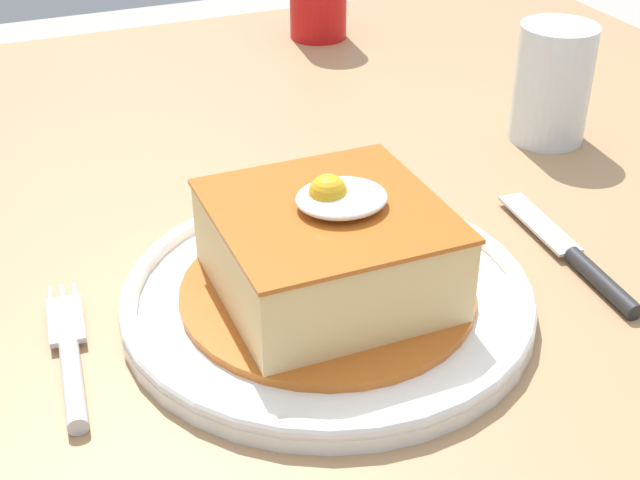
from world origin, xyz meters
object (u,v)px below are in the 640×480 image
object	(u,v)px
main_plate	(332,295)
fork	(71,362)
knife	(583,264)
drinking_glass	(551,91)

from	to	relation	value
main_plate	fork	bearing A→B (deg)	179.89
knife	drinking_glass	world-z (taller)	drinking_glass
fork	main_plate	bearing A→B (deg)	-0.11
drinking_glass	main_plate	bearing A→B (deg)	-149.73
fork	knife	xyz separation A→B (m)	(0.35, -0.03, 0.00)
fork	knife	world-z (taller)	same
main_plate	drinking_glass	xyz separation A→B (m)	(0.28, 0.17, 0.04)
fork	drinking_glass	xyz separation A→B (m)	(0.45, 0.16, 0.04)
main_plate	drinking_glass	world-z (taller)	drinking_glass
knife	drinking_glass	distance (m)	0.22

